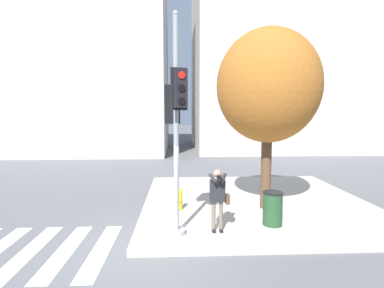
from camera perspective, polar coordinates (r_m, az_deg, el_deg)
name	(u,v)px	position (r m, az deg, el deg)	size (l,w,h in m)	color
ground_plane	(150,248)	(7.95, -7.93, -19.04)	(160.00, 160.00, 0.00)	#5B5B5E
sidewalk_corner	(254,202)	(11.51, 11.73, -10.70)	(8.00, 8.00, 0.18)	#ADA89E
crosswalk_stripes	(11,252)	(8.87, -31.19, -17.12)	(4.76, 3.07, 0.01)	silver
traffic_signal_pole	(176,120)	(7.63, -3.11, 4.65)	(0.60, 1.19, 5.68)	#939399
person_photographer	(218,194)	(8.13, 4.97, -9.56)	(0.58, 0.54, 1.68)	black
street_tree	(268,87)	(10.17, 14.30, 10.55)	(3.35, 3.35, 5.89)	brown
fire_hydrant	(179,199)	(10.00, -2.41, -10.47)	(0.19, 0.25, 0.72)	yellow
trash_bin	(273,208)	(8.97, 15.10, -11.75)	(0.57, 0.57, 0.96)	#234728
building_left	(71,38)	(29.07, -22.12, 18.19)	(16.47, 9.92, 19.56)	#BCBCC1
building_right	(278,58)	(31.82, 15.98, 15.50)	(16.55, 13.85, 17.63)	beige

